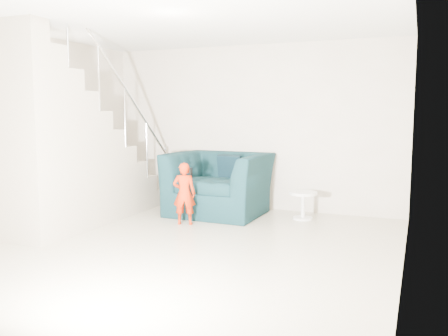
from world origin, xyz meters
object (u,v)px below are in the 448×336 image
Objects in this scene: toddler at (184,194)px; side_table at (303,201)px; staircase at (66,159)px; armchair at (219,184)px.

toddler is 2.13× the size of side_table.
toddler is 1.74m from staircase.
side_table is (1.50, 0.97, -0.16)m from toddler.
side_table is (1.33, 0.11, -0.20)m from armchair.
armchair is at bearing -121.17° from toddler.
toddler is at bearing -100.24° from armchair.
armchair is at bearing 42.43° from staircase.
staircase is at bearing 4.60° from toddler.
side_table is at bearing 28.69° from staircase.
side_table is at bearing -167.09° from toddler.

